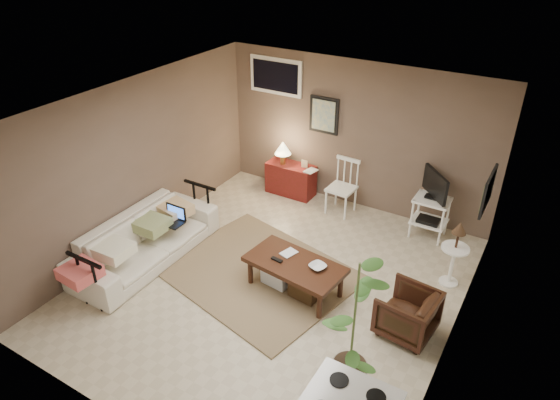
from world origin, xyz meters
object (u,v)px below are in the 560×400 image
Objects in this scene: sofa at (144,233)px; spindle_chair at (342,189)px; tv_stand at (432,203)px; red_console at (290,176)px; armchair at (407,311)px; coffee_table at (294,274)px; side_table at (456,246)px; potted_plant at (354,325)px.

sofa is 3.14m from spindle_chair.
tv_stand is (1.43, 0.01, 0.14)m from spindle_chair.
armchair is (2.81, -2.21, -0.02)m from red_console.
coffee_table is 2.16m from sofa.
tv_stand reaches higher than red_console.
red_console is 3.58m from armchair.
spindle_chair is (1.79, 2.58, -0.01)m from sofa.
red_console is at bearing 177.62° from tv_stand.
side_table is at bearing -19.19° from red_console.
coffee_table is 2.08m from side_table.
coffee_table is 2.60m from red_console.
tv_stand is (3.21, 2.59, 0.14)m from sofa.
potted_plant reaches higher than tv_stand.
side_table is (2.00, -0.94, 0.16)m from spindle_chair.
red_console is 0.59× the size of potted_plant.
sofa is 2.33× the size of side_table.
tv_stand is at bearing -163.98° from armchair.
red_console is at bearing 128.08° from potted_plant.
tv_stand is at bearing -2.38° from red_console.
sofa is 4.13m from tv_stand.
side_table is 0.59× the size of potted_plant.
tv_stand is at bearing 121.27° from side_table.
potted_plant is at bearing -6.86° from armchair.
potted_plant is (3.33, -0.58, 0.43)m from sofa.
coffee_table is 2.15m from spindle_chair.
armchair is at bearing -82.39° from sofa.
sofa reaches higher than armchair.
side_table reaches higher than sofa.
coffee_table is at bearing -117.58° from tv_stand.
coffee_table is at bearing -59.08° from red_console.
coffee_table is 1.37× the size of red_console.
armchair reaches higher than coffee_table.
spindle_chair is at bearing -6.12° from red_console.
spindle_chair reaches higher than armchair.
potted_plant is (1.54, -3.16, 0.43)m from spindle_chair.
spindle_chair is (-0.32, 2.12, 0.16)m from coffee_table.
coffee_table is 1.48m from armchair.
tv_stand reaches higher than coffee_table.
side_table reaches higher than armchair.
armchair is (3.58, 0.48, -0.12)m from sofa.
tv_stand is at bearing 92.12° from potted_plant.
tv_stand is (2.45, -0.10, 0.24)m from red_console.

